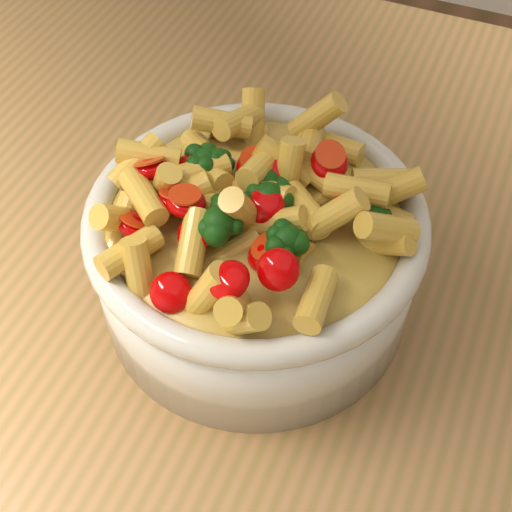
% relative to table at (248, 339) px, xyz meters
% --- Properties ---
extents(table, '(1.20, 0.80, 0.90)m').
position_rel_table_xyz_m(table, '(0.00, 0.00, 0.00)').
color(table, '#A57546').
rests_on(table, ground).
extents(serving_bowl, '(0.22, 0.22, 0.10)m').
position_rel_table_xyz_m(serving_bowl, '(0.02, -0.03, 0.15)').
color(serving_bowl, silver).
rests_on(serving_bowl, table).
extents(pasta_salad, '(0.18, 0.18, 0.04)m').
position_rel_table_xyz_m(pasta_salad, '(0.02, -0.03, 0.21)').
color(pasta_salad, '#E9CB49').
rests_on(pasta_salad, serving_bowl).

